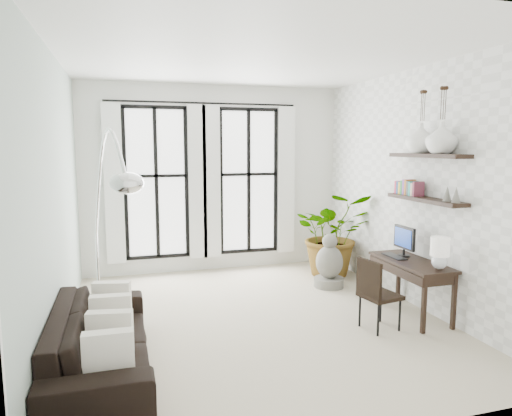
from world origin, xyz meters
name	(u,v)px	position (x,y,z in m)	size (l,w,h in m)	color
floor	(255,319)	(0.00, 0.00, 0.00)	(5.00, 5.00, 0.00)	#C3B79B
ceiling	(255,57)	(0.00, 0.00, 3.20)	(5.00, 5.00, 0.00)	white
wall_left	(55,199)	(-2.25, 0.00, 1.60)	(5.00, 5.00, 0.00)	#9FB1A6
wall_right	(414,188)	(2.25, 0.00, 1.60)	(5.00, 5.00, 0.00)	white
wall_back	(215,179)	(0.00, 2.50, 1.60)	(4.50, 4.50, 0.00)	white
windows	(204,182)	(-0.20, 2.43, 1.56)	(3.26, 0.13, 2.65)	white
wall_shelves	(424,181)	(2.11, -0.39, 1.73)	(0.25, 1.30, 0.60)	black
sofa	(100,342)	(-1.80, -0.95, 0.33)	(2.24, 0.88, 0.65)	black
throw_pillows	(111,323)	(-1.70, -0.95, 0.50)	(0.40, 1.52, 0.40)	white
plant	(333,234)	(1.82, 1.55, 0.71)	(1.27, 1.10, 1.42)	#2D7228
desk	(414,264)	(1.95, -0.49, 0.69)	(0.52, 1.22, 1.11)	black
desk_chair	(375,290)	(1.26, -0.73, 0.49)	(0.47, 0.47, 0.86)	black
arc_lamp	(108,176)	(-1.70, 0.02, 1.84)	(0.74, 2.17, 2.36)	silver
buddha	(329,265)	(1.48, 0.97, 0.35)	(0.46, 0.46, 0.83)	gray
vase_a	(442,138)	(2.11, -0.68, 2.27)	(0.37, 0.37, 0.38)	white
vase_b	(421,138)	(2.11, -0.28, 2.27)	(0.37, 0.37, 0.38)	white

